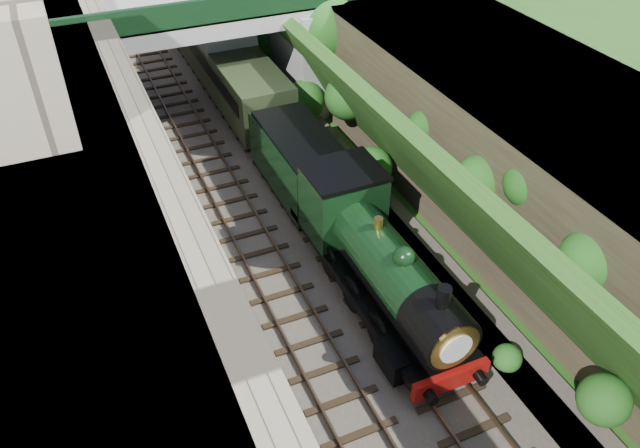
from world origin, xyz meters
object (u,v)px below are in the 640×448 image
(tree, at_px, (329,28))
(tender, at_px, (300,166))
(locomotive, at_px, (378,261))
(road_bridge, at_px, (227,39))

(tree, bearing_deg, tender, -122.47)
(locomotive, bearing_deg, tree, 72.30)
(road_bridge, height_order, locomotive, road_bridge)
(road_bridge, height_order, tree, road_bridge)
(road_bridge, bearing_deg, locomotive, -89.13)
(tree, distance_m, locomotive, 15.75)
(tree, relative_size, locomotive, 0.65)
(locomotive, bearing_deg, road_bridge, 90.87)
(locomotive, xyz_separation_m, tender, (-0.00, 7.36, -0.27))
(tender, bearing_deg, road_bridge, 91.54)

